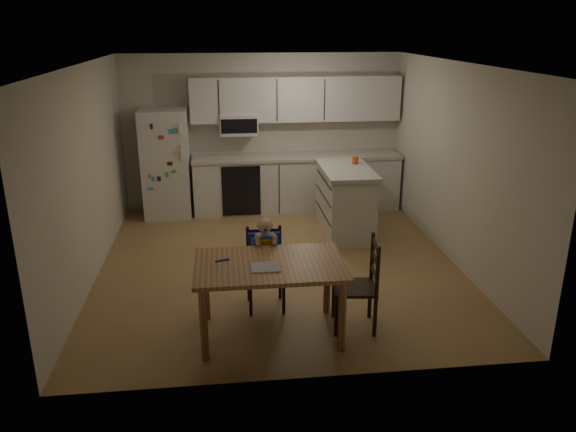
% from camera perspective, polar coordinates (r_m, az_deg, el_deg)
% --- Properties ---
extents(room, '(4.52, 5.01, 2.51)m').
position_cam_1_polar(room, '(7.34, -1.43, 5.69)').
color(room, '#987447').
rests_on(room, ground).
extents(refrigerator, '(0.72, 0.70, 1.70)m').
position_cam_1_polar(refrigerator, '(9.07, -12.26, 5.25)').
color(refrigerator, silver).
rests_on(refrigerator, ground).
extents(kitchen_run, '(3.37, 0.62, 2.15)m').
position_cam_1_polar(kitchen_run, '(9.18, 0.68, 6.03)').
color(kitchen_run, silver).
rests_on(kitchen_run, ground).
extents(kitchen_island, '(0.70, 1.34, 0.99)m').
position_cam_1_polar(kitchen_island, '(8.20, 5.83, 1.58)').
color(kitchen_island, silver).
rests_on(kitchen_island, ground).
extents(red_cup, '(0.09, 0.09, 0.11)m').
position_cam_1_polar(red_cup, '(8.30, 6.84, 5.67)').
color(red_cup, '#D14E22').
rests_on(red_cup, kitchen_island).
extents(dining_table, '(1.44, 0.92, 0.77)m').
position_cam_1_polar(dining_table, '(5.42, -1.85, -5.80)').
color(dining_table, brown).
rests_on(dining_table, ground).
extents(napkin, '(0.27, 0.24, 0.01)m').
position_cam_1_polar(napkin, '(5.27, -2.32, -5.22)').
color(napkin, '#B3B3B8').
rests_on(napkin, dining_table).
extents(toddler_spoon, '(0.12, 0.06, 0.02)m').
position_cam_1_polar(toddler_spoon, '(5.45, -6.81, -4.49)').
color(toddler_spoon, '#2530BE').
rests_on(toddler_spoon, dining_table).
extents(chair_booster, '(0.39, 0.39, 1.03)m').
position_cam_1_polar(chair_booster, '(5.99, -2.36, -3.75)').
color(chair_booster, black).
rests_on(chair_booster, ground).
extents(chair_side, '(0.47, 0.47, 0.95)m').
position_cam_1_polar(chair_side, '(5.65, 7.77, -6.31)').
color(chair_side, black).
rests_on(chair_side, ground).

